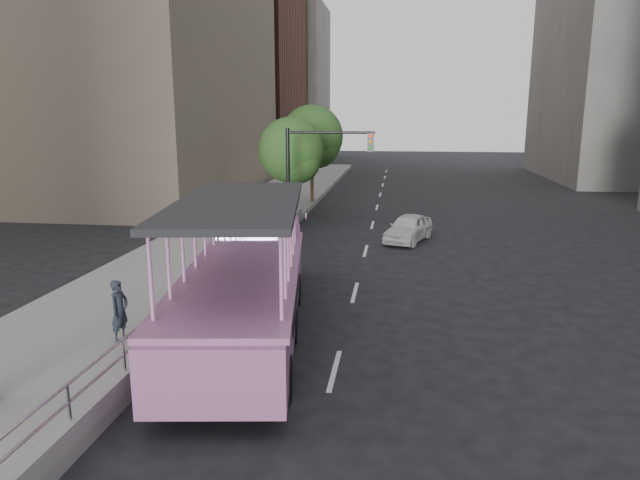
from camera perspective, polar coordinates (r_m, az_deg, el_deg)
ground at (r=15.53m, az=-1.41°, el=-9.55°), size 160.00×160.00×0.00m
sidewalk at (r=26.15m, az=-10.34°, el=-0.28°), size 5.50×80.00×0.30m
kerb_wall at (r=17.92m, az=-10.30°, el=-5.09°), size 0.24×30.00×0.36m
guardrail at (r=17.73m, az=-10.38°, el=-3.04°), size 0.07×22.00×0.71m
duck_boat at (r=15.95m, az=-7.22°, el=-3.70°), size 4.33×11.69×3.79m
car at (r=26.96m, az=8.84°, el=1.21°), size 2.63×4.00×1.27m
pedestrian_near at (r=15.03m, az=-19.41°, el=-6.67°), size 0.47×0.62×1.55m
parking_sign at (r=18.58m, az=-9.04°, el=-0.64°), size 0.13×0.59×2.63m
traffic_signal at (r=27.11m, az=-0.73°, el=7.54°), size 4.20×0.32×5.20m
street_tree_near at (r=30.72m, az=-2.74°, el=8.70°), size 3.52×3.52×5.72m
street_tree_far at (r=36.57m, az=-0.68°, el=10.08°), size 3.97×3.97×6.45m
midrise_brick at (r=65.85m, az=-10.69°, el=18.50°), size 18.00×16.00×26.00m
midrise_stone_b at (r=80.44m, az=-5.48°, el=15.37°), size 16.00×14.00×20.00m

